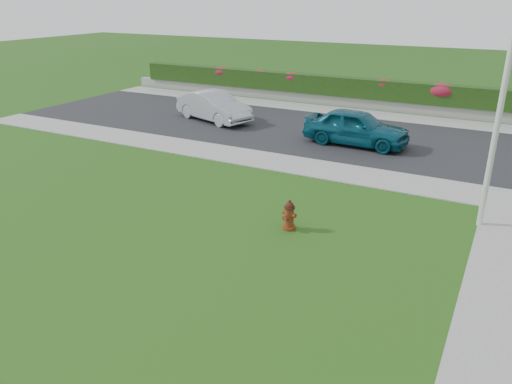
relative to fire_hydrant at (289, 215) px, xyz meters
The scene contains 15 objects.
ground 3.96m from the fire_hydrant, 108.69° to the right, with size 120.00×120.00×0.00m, color black.
street_far 12.04m from the fire_hydrant, 121.37° to the left, with size 26.00×8.00×0.04m, color black.
sidewalk_far 8.98m from the fire_hydrant, 144.03° to the left, with size 24.00×2.00×0.04m, color gray.
sidewalk_beyond 15.44m from the fire_hydrant, 98.42° to the left, with size 34.00×2.00×0.04m, color gray.
retaining_wall 16.92m from the fire_hydrant, 97.68° to the left, with size 34.00×0.40×0.60m, color gray.
hedge 17.04m from the fire_hydrant, 97.63° to the left, with size 32.00×0.90×1.10m, color black.
fire_hydrant is the anchor object (origin of this frame).
sedan_teal 9.13m from the fire_hydrant, 95.71° to the left, with size 1.84×4.57×1.56m, color #0C495D.
sedan_silver 13.32m from the fire_hydrant, 131.55° to the left, with size 1.59×4.56×1.50m, color #B8BDC1.
utility_pole 6.03m from the fire_hydrant, 30.62° to the left, with size 0.16×0.16×5.59m, color silver.
flower_clump_a 20.95m from the fire_hydrant, 126.72° to the left, with size 1.26×0.81×0.63m, color #AD1D36.
flower_clump_b 19.41m from the fire_hydrant, 120.09° to the left, with size 1.02×0.66×0.51m, color #AD1D36.
flower_clump_c 18.37m from the fire_hydrant, 113.89° to the left, with size 1.21×0.78×0.60m, color #AD1D36.
flower_clump_d 16.90m from the fire_hydrant, 96.08° to the left, with size 1.14×0.73×0.57m, color #AD1D36.
flower_clump_e 16.86m from the fire_hydrant, 85.25° to the left, with size 1.56×1.01×0.78m, color #AD1D36.
Camera 1 is at (6.44, -8.04, 6.24)m, focal length 35.00 mm.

